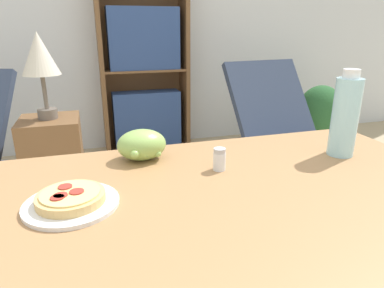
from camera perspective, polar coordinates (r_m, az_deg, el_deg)
The scene contains 11 objects.
wall_back at distance 3.33m, azimuth -14.67°, elevation 21.35°, with size 8.00×0.05×2.60m.
dining_table at distance 0.88m, azimuth 7.49°, elevation -14.51°, with size 1.28×0.83×0.75m.
pizza_on_plate at distance 0.82m, azimuth -19.51°, elevation -8.82°, with size 0.21×0.21×0.04m.
grape_bunch at distance 1.03m, azimuth -8.37°, elevation -0.14°, with size 0.15×0.12×0.09m.
drink_bottle at distance 1.14m, azimuth 24.16°, elevation 4.29°, with size 0.08×0.08×0.26m.
salt_shaker at distance 0.95m, azimuth 4.58°, elevation -2.56°, with size 0.04×0.04×0.06m.
lounge_chair_far at distance 2.67m, azimuth 14.43°, elevation -0.05°, with size 0.71×0.83×0.88m.
bookshelf at distance 3.23m, azimuth -7.86°, elevation 10.97°, with size 0.79×0.28×1.51m.
side_table at distance 2.28m, azimuth -21.83°, elevation -3.61°, with size 0.34×0.34×0.62m.
table_lamp at distance 2.13m, azimuth -24.04°, elevation 12.97°, with size 0.21×0.21×0.49m.
potted_plant_floor at distance 3.41m, azimuth 20.41°, elevation 4.14°, with size 0.44×0.37×0.63m.
Camera 1 is at (-0.17, -0.70, 1.14)m, focal length 32.00 mm.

